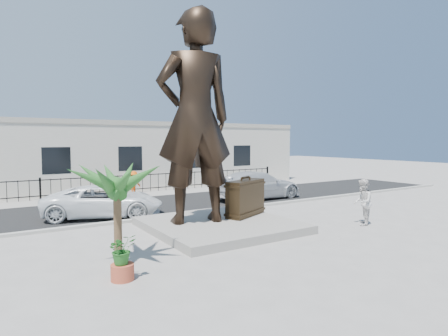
# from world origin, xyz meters

# --- Properties ---
(ground) EXTENTS (100.00, 100.00, 0.00)m
(ground) POSITION_xyz_m (0.00, 0.00, 0.00)
(ground) COLOR #9E9991
(ground) RESTS_ON ground
(street) EXTENTS (40.00, 7.00, 0.01)m
(street) POSITION_xyz_m (0.00, 8.00, 0.01)
(street) COLOR black
(street) RESTS_ON ground
(curb) EXTENTS (40.00, 0.25, 0.12)m
(curb) POSITION_xyz_m (0.00, 4.50, 0.06)
(curb) COLOR #A5A399
(curb) RESTS_ON ground
(far_sidewalk) EXTENTS (40.00, 2.50, 0.02)m
(far_sidewalk) POSITION_xyz_m (0.00, 12.00, 0.01)
(far_sidewalk) COLOR #9E9991
(far_sidewalk) RESTS_ON ground
(plinth) EXTENTS (5.20, 5.20, 0.30)m
(plinth) POSITION_xyz_m (-0.50, 1.50, 0.15)
(plinth) COLOR gray
(plinth) RESTS_ON ground
(fence) EXTENTS (22.00, 0.10, 1.20)m
(fence) POSITION_xyz_m (0.00, 12.80, 0.60)
(fence) COLOR black
(fence) RESTS_ON ground
(building) EXTENTS (28.00, 7.00, 4.40)m
(building) POSITION_xyz_m (0.00, 17.00, 2.20)
(building) COLOR silver
(building) RESTS_ON ground
(statue) EXTENTS (3.18, 2.39, 7.90)m
(statue) POSITION_xyz_m (-1.37, 1.89, 4.25)
(statue) COLOR black
(statue) RESTS_ON plinth
(suitcase) EXTENTS (2.18, 1.48, 1.47)m
(suitcase) POSITION_xyz_m (0.95, 1.83, 1.04)
(suitcase) COLOR #312414
(suitcase) RESTS_ON plinth
(tourist) EXTENTS (1.14, 1.10, 1.86)m
(tourist) POSITION_xyz_m (4.69, -1.01, 0.93)
(tourist) COLOR silver
(tourist) RESTS_ON ground
(car_white) EXTENTS (5.59, 3.99, 1.41)m
(car_white) POSITION_xyz_m (-3.69, 6.10, 0.72)
(car_white) COLOR white
(car_white) RESTS_ON street
(car_silver) EXTENTS (5.56, 2.39, 1.60)m
(car_silver) POSITION_xyz_m (5.23, 6.61, 0.81)
(car_silver) COLOR silver
(car_silver) RESTS_ON street
(worker) EXTENTS (1.11, 0.91, 1.50)m
(worker) POSITION_xyz_m (-0.44, 11.62, 0.77)
(worker) COLOR #F45C0C
(worker) RESTS_ON far_sidewalk
(palm_tree) EXTENTS (1.80, 1.80, 3.20)m
(palm_tree) POSITION_xyz_m (-5.04, -0.53, 0.00)
(palm_tree) COLOR #21531E
(palm_tree) RESTS_ON ground
(planter) EXTENTS (0.56, 0.56, 0.40)m
(planter) POSITION_xyz_m (-5.31, -1.73, 0.20)
(planter) COLOR #B1482E
(planter) RESTS_ON ground
(shrub) EXTENTS (0.72, 0.65, 0.74)m
(shrub) POSITION_xyz_m (-5.31, -1.73, 0.77)
(shrub) COLOR #205E1E
(shrub) RESTS_ON planter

